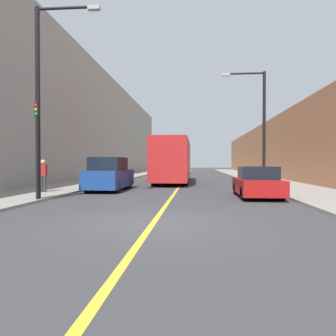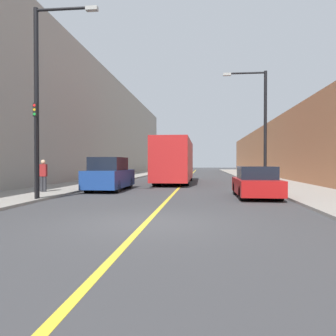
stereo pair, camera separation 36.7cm
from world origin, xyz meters
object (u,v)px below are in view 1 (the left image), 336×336
(parked_suv_left, at_px, (109,175))
(pedestrian, at_px, (43,175))
(street_lamp_left, at_px, (43,90))
(car_right_near, at_px, (257,183))
(street_lamp_right, at_px, (260,120))
(traffic_light, at_px, (37,147))
(bus, at_px, (173,160))

(parked_suv_left, bearing_deg, pedestrian, -140.29)
(street_lamp_left, relative_size, pedestrian, 4.83)
(car_right_near, bearing_deg, street_lamp_left, -166.58)
(street_lamp_right, relative_size, traffic_light, 1.86)
(car_right_near, bearing_deg, street_lamp_right, 78.18)
(bus, distance_m, street_lamp_left, 14.01)
(pedestrian, bearing_deg, parked_suv_left, 39.71)
(car_right_near, xyz_separation_m, pedestrian, (-10.72, 0.74, 0.31))
(street_lamp_left, height_order, street_lamp_right, street_lamp_left)
(car_right_near, xyz_separation_m, street_lamp_left, (-9.26, -2.21, 4.04))
(bus, xyz_separation_m, street_lamp_right, (5.98, -4.61, 2.54))
(bus, distance_m, traffic_light, 14.04)
(parked_suv_left, height_order, street_lamp_left, street_lamp_left)
(street_lamp_right, distance_m, pedestrian, 13.58)
(car_right_near, height_order, street_lamp_left, street_lamp_left)
(bus, xyz_separation_m, traffic_light, (-4.70, -13.22, 0.47))
(street_lamp_right, bearing_deg, car_right_near, -101.82)
(pedestrian, bearing_deg, bus, 58.93)
(traffic_light, bearing_deg, parked_suv_left, 74.67)
(parked_suv_left, relative_size, traffic_light, 1.23)
(bus, relative_size, traffic_light, 2.72)
(street_lamp_left, height_order, traffic_light, street_lamp_left)
(street_lamp_right, bearing_deg, pedestrian, -155.88)
(street_lamp_right, height_order, pedestrian, street_lamp_right)
(street_lamp_left, relative_size, traffic_light, 2.02)
(street_lamp_right, bearing_deg, traffic_light, -141.14)
(parked_suv_left, height_order, street_lamp_right, street_lamp_right)
(car_right_near, bearing_deg, traffic_light, -165.13)
(traffic_light, bearing_deg, car_right_near, 14.87)
(bus, relative_size, car_right_near, 2.58)
(traffic_light, xyz_separation_m, pedestrian, (-1.32, 3.23, -1.31))
(street_lamp_right, bearing_deg, street_lamp_left, -141.71)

